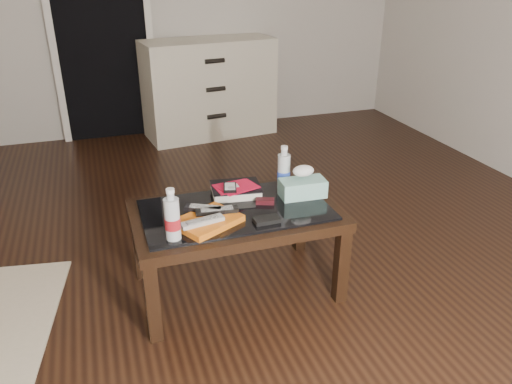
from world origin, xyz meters
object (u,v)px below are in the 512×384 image
(water_bottle_left, at_px, (172,214))
(water_bottle_right, at_px, (284,168))
(textbook, at_px, (236,190))
(coffee_table, at_px, (236,220))
(dresser, at_px, (209,88))
(tissue_box, at_px, (303,188))

(water_bottle_left, distance_m, water_bottle_right, 0.72)
(water_bottle_left, bearing_deg, textbook, 42.21)
(coffee_table, bearing_deg, dresser, 79.31)
(water_bottle_right, bearing_deg, coffee_table, -154.35)
(textbook, bearing_deg, water_bottle_right, 4.20)
(textbook, relative_size, water_bottle_right, 1.05)
(coffee_table, height_order, dresser, dresser)
(water_bottle_right, bearing_deg, dresser, 85.95)
(coffee_table, bearing_deg, tissue_box, 4.87)
(water_bottle_right, relative_size, tissue_box, 1.03)
(coffee_table, xyz_separation_m, water_bottle_left, (-0.34, -0.19, 0.18))
(water_bottle_left, bearing_deg, coffee_table, 29.00)
(dresser, xyz_separation_m, water_bottle_right, (-0.17, -2.36, 0.13))
(dresser, xyz_separation_m, tissue_box, (-0.11, -2.48, 0.06))
(water_bottle_left, height_order, tissue_box, water_bottle_left)
(textbook, bearing_deg, tissue_box, -14.94)
(dresser, distance_m, textbook, 2.39)
(coffee_table, relative_size, water_bottle_left, 4.20)
(coffee_table, relative_size, dresser, 0.80)
(dresser, xyz_separation_m, water_bottle_left, (-0.81, -2.70, 0.13))
(textbook, bearing_deg, coffee_table, -99.10)
(dresser, relative_size, water_bottle_right, 5.25)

